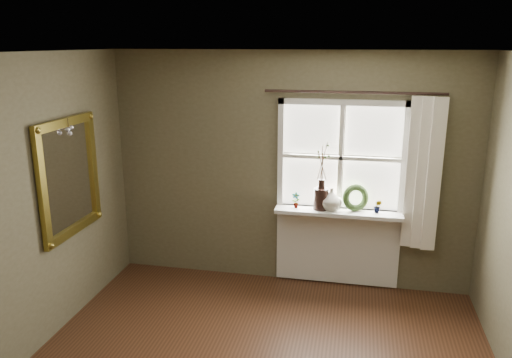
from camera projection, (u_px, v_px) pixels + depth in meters
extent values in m
plane|color=silver|center=(243.00, 54.00, 3.04)|extent=(4.50, 4.50, 0.00)
cube|color=brown|center=(291.00, 170.00, 5.55)|extent=(4.00, 0.10, 2.60)
cube|color=silver|center=(338.00, 210.00, 5.48)|extent=(1.36, 0.06, 0.06)
cube|color=silver|center=(343.00, 102.00, 5.17)|extent=(1.36, 0.06, 0.06)
cube|color=silver|center=(281.00, 155.00, 5.45)|extent=(0.06, 0.06, 1.24)
cube|color=silver|center=(404.00, 161.00, 5.20)|extent=(0.06, 0.06, 1.24)
cube|color=silver|center=(341.00, 158.00, 5.32)|extent=(1.24, 0.05, 0.04)
cube|color=silver|center=(341.00, 158.00, 5.32)|extent=(0.04, 0.05, 1.12)
cube|color=white|center=(311.00, 129.00, 5.33)|extent=(0.59, 0.01, 0.53)
cube|color=white|center=(374.00, 131.00, 5.21)|extent=(0.59, 0.01, 0.53)
cube|color=white|center=(310.00, 182.00, 5.49)|extent=(0.59, 0.01, 0.53)
cube|color=white|center=(370.00, 185.00, 5.36)|extent=(0.59, 0.01, 0.53)
cube|color=silver|center=(338.00, 212.00, 5.38)|extent=(1.36, 0.26, 0.04)
cube|color=silver|center=(337.00, 246.00, 5.60)|extent=(1.36, 0.04, 0.88)
cylinder|color=black|center=(321.00, 199.00, 5.38)|extent=(0.20, 0.20, 0.24)
imported|color=beige|center=(331.00, 199.00, 5.36)|extent=(0.31, 0.31, 0.24)
torus|color=#2B411D|center=(355.00, 200.00, 5.35)|extent=(0.32, 0.24, 0.30)
imported|color=#2B411D|center=(296.00, 200.00, 5.44)|extent=(0.10, 0.07, 0.18)
imported|color=#2B411D|center=(378.00, 206.00, 5.28)|extent=(0.10, 0.09, 0.15)
cube|color=#EEE4CF|center=(423.00, 174.00, 5.10)|extent=(0.36, 0.12, 1.59)
cylinder|color=black|center=(354.00, 92.00, 5.07)|extent=(1.84, 0.03, 0.03)
cube|color=white|center=(69.00, 177.00, 4.76)|extent=(0.02, 0.79, 0.97)
cube|color=olive|center=(64.00, 123.00, 4.62)|extent=(0.05, 0.95, 0.08)
cube|color=olive|center=(75.00, 229.00, 4.90)|extent=(0.05, 0.95, 0.08)
cube|color=olive|center=(42.00, 190.00, 4.35)|extent=(0.05, 0.08, 0.97)
cube|color=olive|center=(93.00, 166.00, 5.17)|extent=(0.05, 0.08, 0.97)
sphere|color=silver|center=(68.00, 130.00, 4.60)|extent=(0.04, 0.04, 0.04)
sphere|color=silver|center=(70.00, 133.00, 4.63)|extent=(0.04, 0.04, 0.04)
sphere|color=silver|center=(71.00, 127.00, 4.65)|extent=(0.04, 0.04, 0.04)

